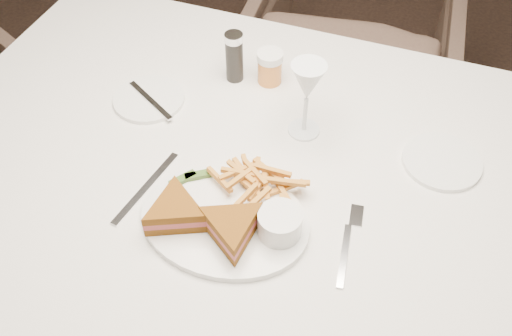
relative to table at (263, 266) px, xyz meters
name	(u,v)px	position (x,y,z in m)	size (l,w,h in m)	color
table	(263,266)	(0.00, 0.00, 0.00)	(1.47, 0.98, 0.75)	silver
chair_far	(351,53)	(-0.01, 0.97, -0.03)	(0.68, 0.64, 0.70)	#46342B
table_setting	(248,173)	(-0.01, -0.06, 0.41)	(0.81, 0.60, 0.18)	white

